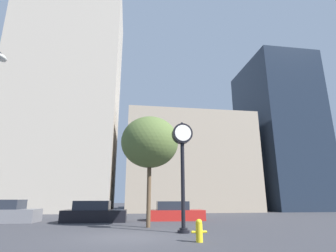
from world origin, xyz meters
TOP-DOWN VIEW (x-y plane):
  - ground_plane at (0.00, 0.00)m, footprint 200.00×200.00m
  - building_tall_tower at (-8.94, 24.00)m, footprint 13.65×12.00m
  - building_storefront_row at (7.74, 24.00)m, footprint 16.36×12.00m
  - building_glass_modern at (22.12, 24.00)m, footprint 8.73×12.00m
  - street_clock at (2.45, 0.90)m, footprint 1.01×0.56m
  - car_grey at (-8.18, 8.10)m, footprint 4.04×2.05m
  - car_black at (-2.38, 7.71)m, footprint 4.31×2.06m
  - car_red at (3.31, 8.26)m, footprint 4.26×1.87m
  - fire_hydrant_far at (2.47, -1.82)m, footprint 0.57×0.25m
  - bare_tree at (1.03, 3.57)m, footprint 3.40×3.40m

SIDE VIEW (x-z plane):
  - ground_plane at x=0.00m, z-range 0.00..0.00m
  - fire_hydrant_far at x=2.47m, z-range 0.01..0.80m
  - car_red at x=3.31m, z-range -0.11..1.24m
  - car_black at x=-2.38m, z-range -0.11..1.28m
  - car_grey at x=-8.18m, z-range -0.12..1.35m
  - street_clock at x=2.45m, z-range 1.17..6.48m
  - bare_tree at x=1.03m, z-range 1.61..7.94m
  - building_storefront_row at x=7.74m, z-range 0.00..12.35m
  - building_glass_modern at x=22.12m, z-range 0.00..22.25m
  - building_tall_tower at x=-8.94m, z-range 0.00..30.35m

